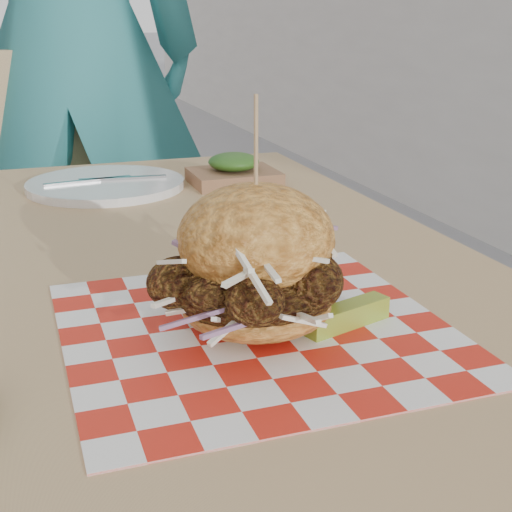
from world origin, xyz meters
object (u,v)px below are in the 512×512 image
(patio_table, at_px, (151,312))
(sandwich, at_px, (256,268))
(diner, at_px, (70,44))
(patio_chair, at_px, (69,206))

(patio_table, bearing_deg, sandwich, -77.80)
(diner, height_order, sandwich, diner)
(patio_table, bearing_deg, patio_chair, 91.05)
(sandwich, bearing_deg, patio_chair, 93.28)
(diner, xyz_separation_m, sandwich, (0.03, -1.41, -0.15))
(diner, bearing_deg, sandwich, 103.53)
(sandwich, bearing_deg, diner, 91.17)
(patio_table, relative_size, sandwich, 5.44)
(diner, height_order, patio_table, diner)
(diner, bearing_deg, patio_table, 101.05)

